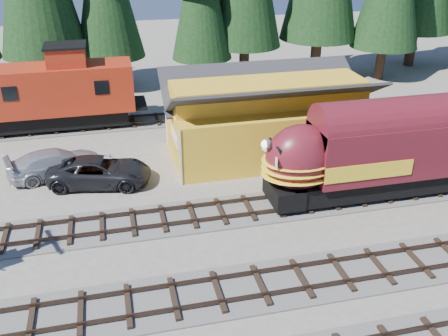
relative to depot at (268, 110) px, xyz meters
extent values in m
plane|color=#6B665B|center=(0.00, -10.50, -2.96)|extent=(120.00, 120.00, 0.00)
cube|color=#4C4947|center=(-10.00, 7.50, -2.92)|extent=(32.00, 3.20, 0.08)
cube|color=#38281E|center=(-10.00, 6.78, -2.71)|extent=(32.00, 0.08, 0.16)
cube|color=#38281E|center=(-10.00, 8.22, -2.71)|extent=(32.00, 0.08, 0.16)
cube|color=gold|center=(0.00, 0.00, -1.26)|extent=(12.00, 6.00, 3.40)
cube|color=gold|center=(0.00, 0.00, 1.16)|extent=(11.88, 3.30, 1.44)
cube|color=white|center=(-6.04, -1.00, -0.76)|extent=(0.06, 2.40, 0.60)
cube|color=black|center=(5.90, -6.50, -2.10)|extent=(13.68, 2.45, 1.06)
cube|color=#5B141D|center=(6.67, -6.50, -0.14)|extent=(12.48, 2.88, 2.88)
ellipsoid|color=#5B141D|center=(-0.34, -6.50, -0.23)|extent=(3.65, 2.82, 3.55)
sphere|color=white|center=(-2.24, -6.50, 0.73)|extent=(0.42, 0.42, 0.42)
cube|color=black|center=(-13.19, 7.50, -2.09)|extent=(9.68, 2.50, 1.08)
cube|color=#9D2410|center=(-13.19, 7.50, 0.06)|extent=(10.76, 3.12, 3.23)
cube|color=#9D2410|center=(-12.11, 7.50, 2.32)|extent=(2.58, 2.37, 1.29)
imported|color=black|center=(-10.47, -1.77, -2.16)|extent=(6.19, 3.76, 1.60)
imported|color=#A1A3A8|center=(-12.99, -0.04, -2.17)|extent=(5.87, 3.68, 1.59)
camera|label=1|loc=(-9.40, -27.94, 10.68)|focal=40.00mm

